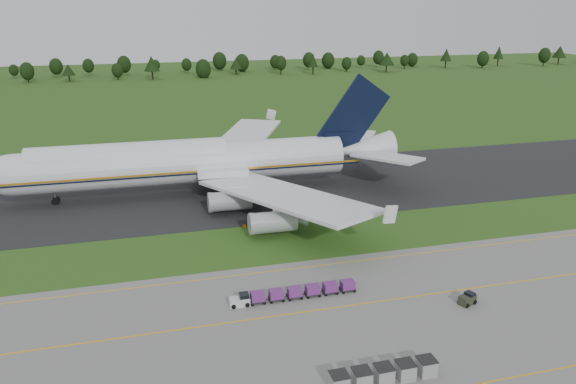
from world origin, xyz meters
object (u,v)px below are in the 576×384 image
object	(u,v)px
baggage_train	(292,293)
edge_markers	(281,223)
aircraft	(194,162)
utility_cart	(467,300)
uld_row	(384,374)

from	to	relation	value
baggage_train	edge_markers	xyz separation A→B (m)	(5.05, 25.65, -0.59)
baggage_train	edge_markers	bearing A→B (deg)	78.86
aircraft	utility_cart	distance (m)	61.37
edge_markers	aircraft	bearing A→B (deg)	121.07
uld_row	utility_cart	bearing A→B (deg)	34.61
baggage_train	utility_cart	bearing A→B (deg)	-18.78
aircraft	uld_row	xyz separation A→B (m)	(12.01, -65.47, -5.61)
utility_cart	edge_markers	bearing A→B (deg)	116.31
aircraft	edge_markers	bearing A→B (deg)	-58.93
uld_row	edge_markers	world-z (taller)	uld_row
baggage_train	edge_markers	world-z (taller)	baggage_train
aircraft	baggage_train	bearing A→B (deg)	-80.78
aircraft	uld_row	world-z (taller)	aircraft
aircraft	baggage_train	distance (m)	47.53
aircraft	utility_cart	xyz separation A→B (m)	(28.88, -53.83, -5.95)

